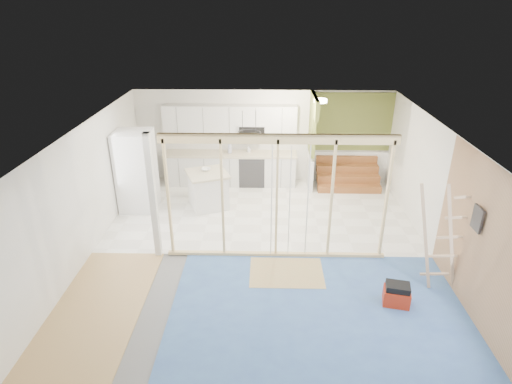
{
  "coord_description": "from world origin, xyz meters",
  "views": [
    {
      "loc": [
        0.08,
        -7.44,
        4.82
      ],
      "look_at": [
        -0.11,
        0.6,
        1.17
      ],
      "focal_mm": 30.0,
      "sensor_mm": 36.0,
      "label": 1
    }
  ],
  "objects_px": {
    "toolbox": "(397,295)",
    "ladder": "(442,238)",
    "island": "(208,190)",
    "fridge": "(137,171)"
  },
  "relations": [
    {
      "from": "island",
      "to": "toolbox",
      "type": "xyz_separation_m",
      "value": [
        3.69,
        -3.7,
        -0.26
      ]
    },
    {
      "from": "fridge",
      "to": "ladder",
      "type": "bearing_deg",
      "value": -28.07
    },
    {
      "from": "toolbox",
      "to": "ladder",
      "type": "height_order",
      "value": "ladder"
    },
    {
      "from": "fridge",
      "to": "ladder",
      "type": "distance_m",
      "value": 6.91
    },
    {
      "from": "fridge",
      "to": "island",
      "type": "bearing_deg",
      "value": 2.24
    },
    {
      "from": "island",
      "to": "ladder",
      "type": "relative_size",
      "value": 0.61
    },
    {
      "from": "island",
      "to": "toolbox",
      "type": "bearing_deg",
      "value": -66.48
    },
    {
      "from": "toolbox",
      "to": "island",
      "type": "bearing_deg",
      "value": 146.95
    },
    {
      "from": "fridge",
      "to": "island",
      "type": "relative_size",
      "value": 1.62
    },
    {
      "from": "island",
      "to": "toolbox",
      "type": "height_order",
      "value": "island"
    }
  ]
}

